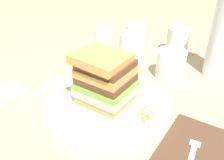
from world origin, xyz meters
name	(u,v)px	position (x,y,z in m)	size (l,w,h in m)	color
ground_plane	(104,108)	(0.00, 0.00, 0.00)	(3.00, 3.00, 0.00)	tan
main_plate	(105,103)	(0.00, 0.01, 0.01)	(0.30, 0.30, 0.02)	white
sandwich	(104,78)	(0.00, 0.01, 0.08)	(0.12, 0.11, 0.12)	tan
carrot_shred_0	(76,91)	(-0.08, 0.00, 0.02)	(0.00, 0.00, 0.02)	orange
carrot_shred_1	(82,87)	(-0.08, 0.02, 0.02)	(0.00, 0.00, 0.03)	orange
carrot_shred_2	(68,87)	(-0.11, 0.00, 0.02)	(0.00, 0.00, 0.02)	orange
carrot_shred_3	(65,89)	(-0.11, -0.01, 0.02)	(0.00, 0.00, 0.02)	orange
carrot_shred_4	(75,83)	(-0.11, 0.03, 0.02)	(0.00, 0.00, 0.02)	orange
carrot_shred_5	(79,87)	(-0.09, 0.02, 0.02)	(0.00, 0.00, 0.03)	orange
carrot_shred_6	(143,119)	(0.10, -0.01, 0.02)	(0.00, 0.00, 0.02)	orange
carrot_shred_7	(142,114)	(0.10, 0.01, 0.02)	(0.00, 0.00, 0.02)	orange
carrot_shred_8	(151,112)	(0.11, 0.02, 0.02)	(0.00, 0.00, 0.02)	orange
carrot_shred_9	(144,108)	(0.09, 0.03, 0.02)	(0.00, 0.00, 0.03)	orange
carrot_shred_10	(149,117)	(0.11, 0.01, 0.02)	(0.00, 0.00, 0.02)	orange
carrot_shred_11	(146,116)	(0.10, 0.00, 0.02)	(0.00, 0.00, 0.02)	orange
napkin_dark	(194,147)	(0.21, -0.01, 0.00)	(0.12, 0.16, 0.00)	#4C3323
fork	(192,153)	(0.22, -0.03, 0.00)	(0.03, 0.17, 0.00)	silver
knife	(48,85)	(-0.18, 0.00, 0.00)	(0.02, 0.20, 0.00)	silver
juice_glass	(170,66)	(0.07, 0.22, 0.04)	(0.08, 0.08, 0.08)	white
empty_tumbler_0	(178,41)	(0.03, 0.40, 0.05)	(0.08, 0.08, 0.09)	silver
empty_tumbler_1	(135,34)	(-0.14, 0.40, 0.04)	(0.07, 0.07, 0.07)	silver
empty_tumbler_2	(103,41)	(-0.18, 0.26, 0.04)	(0.06, 0.06, 0.09)	silver
empty_tumbler_3	(131,47)	(-0.07, 0.26, 0.05)	(0.08, 0.08, 0.09)	silver
napkin_pink	(6,91)	(-0.26, -0.08, 0.00)	(0.09, 0.09, 0.00)	pink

